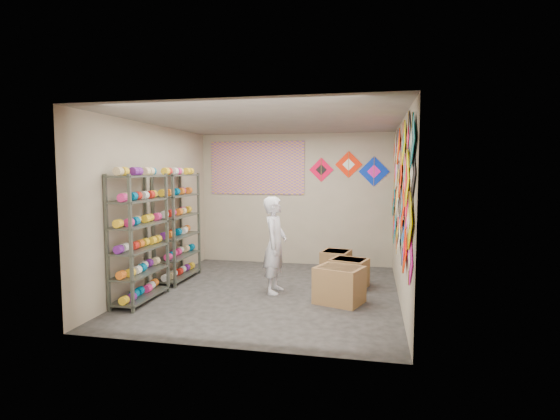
% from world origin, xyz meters
% --- Properties ---
extents(ground, '(4.50, 4.50, 0.00)m').
position_xyz_m(ground, '(0.00, 0.00, 0.00)').
color(ground, black).
extents(room_walls, '(4.50, 4.50, 4.50)m').
position_xyz_m(room_walls, '(0.00, 0.00, 1.64)').
color(room_walls, tan).
rests_on(room_walls, ground).
extents(shelf_rack_front, '(0.40, 1.10, 1.90)m').
position_xyz_m(shelf_rack_front, '(-1.78, -0.85, 0.95)').
color(shelf_rack_front, '#4C5147').
rests_on(shelf_rack_front, ground).
extents(shelf_rack_back, '(0.40, 1.10, 1.90)m').
position_xyz_m(shelf_rack_back, '(-1.78, 0.45, 0.95)').
color(shelf_rack_back, '#4C5147').
rests_on(shelf_rack_back, ground).
extents(string_spools, '(0.12, 2.36, 0.12)m').
position_xyz_m(string_spools, '(-1.78, -0.20, 1.05)').
color(string_spools, '#ED2A7D').
rests_on(string_spools, ground).
extents(kite_wall_display, '(0.05, 4.30, 2.01)m').
position_xyz_m(kite_wall_display, '(1.98, -0.01, 1.67)').
color(kite_wall_display, '#E717A5').
rests_on(kite_wall_display, room_walls).
extents(back_wall_kites, '(1.60, 0.02, 0.71)m').
position_xyz_m(back_wall_kites, '(1.15, 2.24, 1.98)').
color(back_wall_kites, '#F30030').
rests_on(back_wall_kites, room_walls).
extents(poster, '(2.00, 0.01, 1.10)m').
position_xyz_m(poster, '(-0.80, 2.23, 2.00)').
color(poster, '#764595').
rests_on(poster, room_walls).
extents(shopkeeper, '(0.59, 0.42, 1.54)m').
position_xyz_m(shopkeeper, '(0.08, 0.03, 0.77)').
color(shopkeeper, silver).
rests_on(shopkeeper, ground).
extents(carton_a, '(0.79, 0.72, 0.54)m').
position_xyz_m(carton_a, '(1.12, -0.32, 0.27)').
color(carton_a, brown).
rests_on(carton_a, ground).
extents(carton_b, '(0.69, 0.62, 0.47)m').
position_xyz_m(carton_b, '(1.22, 0.61, 0.24)').
color(carton_b, brown).
rests_on(carton_b, ground).
extents(carton_c, '(0.58, 0.61, 0.47)m').
position_xyz_m(carton_c, '(0.94, 1.34, 0.23)').
color(carton_c, brown).
rests_on(carton_c, ground).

